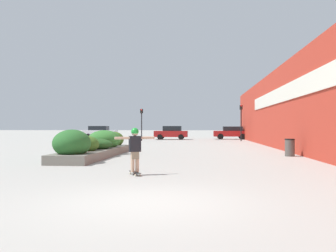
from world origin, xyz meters
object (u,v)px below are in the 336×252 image
object	(u,v)px
car_leftmost	(293,133)
skateboard	(135,173)
car_rightmost	(231,133)
trash_bin	(290,147)
skateboarder	(135,145)
car_center_right	(100,132)
traffic_light_left	(142,119)
car_center_left	(171,133)
traffic_light_right	(241,117)

from	to	relation	value
car_leftmost	skateboard	bearing A→B (deg)	-21.06
car_leftmost	car_rightmost	world-z (taller)	car_rightmost
trash_bin	skateboarder	bearing A→B (deg)	-129.49
skateboarder	car_center_right	world-z (taller)	car_center_right
car_center_right	traffic_light_left	world-z (taller)	traffic_light_left
car_center_right	car_rightmost	world-z (taller)	car_center_right
trash_bin	traffic_light_left	bearing A→B (deg)	118.42
car_center_left	traffic_light_left	world-z (taller)	traffic_light_left
trash_bin	car_leftmost	world-z (taller)	car_leftmost
trash_bin	car_center_left	size ratio (longest dim) A/B	0.23
traffic_light_right	skateboarder	bearing A→B (deg)	-102.61
car_rightmost	car_leftmost	bearing A→B (deg)	-93.86
skateboarder	car_leftmost	bearing A→B (deg)	41.40
car_leftmost	traffic_light_left	distance (m)	17.74
skateboarder	car_leftmost	xyz separation A→B (m)	(12.66, 32.89, -0.13)
skateboard	car_leftmost	bearing A→B (deg)	41.40
skateboarder	traffic_light_right	bearing A→B (deg)	49.85
trash_bin	car_leftmost	distance (m)	25.80
skateboard	car_center_left	world-z (taller)	car_center_left
traffic_light_right	car_leftmost	bearing A→B (deg)	39.55
skateboard	car_center_right	world-z (taller)	car_center_right
skateboarder	car_leftmost	size ratio (longest dim) A/B	0.29
skateboarder	car_center_left	world-z (taller)	car_center_left
skateboarder	car_rightmost	distance (m)	33.83
car_center_left	skateboard	bearing A→B (deg)	-177.55
car_center_left	car_center_right	world-z (taller)	car_center_right
trash_bin	car_leftmost	size ratio (longest dim) A/B	0.19
car_rightmost	skateboard	bearing A→B (deg)	170.39
traffic_light_right	trash_bin	bearing A→B (deg)	-89.11
car_rightmost	traffic_light_right	size ratio (longest dim) A/B	1.11
skateboarder	car_rightmost	size ratio (longest dim) A/B	0.33
trash_bin	car_center_left	world-z (taller)	car_center_left
trash_bin	traffic_light_right	distance (m)	19.78
skateboard	traffic_light_left	distance (m)	27.87
trash_bin	traffic_light_left	xyz separation A→B (m)	(-10.62, 19.63, 1.85)
skateboarder	car_center_right	distance (m)	36.65
car_leftmost	car_center_left	size ratio (longest dim) A/B	1.20
traffic_light_right	car_rightmost	bearing A→B (deg)	94.97
trash_bin	traffic_light_right	bearing A→B (deg)	90.89
trash_bin	car_center_right	size ratio (longest dim) A/B	0.21
car_rightmost	traffic_light_left	size ratio (longest dim) A/B	1.23
skateboard	car_leftmost	size ratio (longest dim) A/B	0.16
skateboard	car_center_right	size ratio (longest dim) A/B	0.18
car_center_left	traffic_light_right	world-z (taller)	traffic_light_right
trash_bin	car_center_right	distance (m)	32.18
car_center_left	car_center_right	xyz separation A→B (m)	(-9.34, 3.11, 0.01)
trash_bin	traffic_light_left	world-z (taller)	traffic_light_left
skateboard	car_center_left	size ratio (longest dim) A/B	0.20
car_leftmost	car_center_left	world-z (taller)	car_center_left
car_center_left	car_center_right	bearing A→B (deg)	71.57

